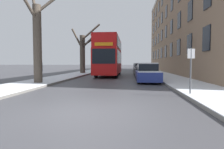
{
  "coord_description": "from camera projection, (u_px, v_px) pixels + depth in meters",
  "views": [
    {
      "loc": [
        1.49,
        -6.16,
        1.56
      ],
      "look_at": [
        -0.23,
        12.93,
        0.45
      ],
      "focal_mm": 32.0,
      "sensor_mm": 36.0,
      "label": 1
    }
  ],
  "objects": [
    {
      "name": "bare_tree_left_0",
      "position": [
        38.0,
        38.0,
        14.2
      ],
      "size": [
        3.45,
        3.43,
        7.48
      ],
      "color": "#4C4238",
      "rests_on": "ground"
    },
    {
      "name": "street_sign_post",
      "position": [
        191.0,
        69.0,
        9.08
      ],
      "size": [
        0.32,
        0.07,
        2.23
      ],
      "color": "#4C4F54",
      "rests_on": "ground"
    },
    {
      "name": "parked_car_0",
      "position": [
        147.0,
        73.0,
        16.19
      ],
      "size": [
        1.78,
        4.42,
        1.58
      ],
      "color": "navy",
      "rests_on": "ground"
    },
    {
      "name": "double_decker_bus",
      "position": [
        109.0,
        55.0,
        24.21
      ],
      "size": [
        2.56,
        10.19,
        4.53
      ],
      "color": "red",
      "rests_on": "ground"
    },
    {
      "name": "ground_plane",
      "position": [
        83.0,
        112.0,
        6.35
      ],
      "size": [
        320.0,
        320.0,
        0.0
      ],
      "primitive_type": "plane",
      "color": "#424247"
    },
    {
      "name": "bare_tree_left_2",
      "position": [
        98.0,
        54.0,
        42.3
      ],
      "size": [
        1.91,
        2.88,
        7.53
      ],
      "color": "#4C4238",
      "rests_on": "ground"
    },
    {
      "name": "parked_car_4",
      "position": [
        137.0,
        68.0,
        38.55
      ],
      "size": [
        1.69,
        4.56,
        1.49
      ],
      "color": "#9EA3AD",
      "rests_on": "ground"
    },
    {
      "name": "sidewalk_left",
      "position": [
        107.0,
        68.0,
        59.54
      ],
      "size": [
        3.05,
        130.0,
        0.16
      ],
      "color": "slate",
      "rests_on": "ground"
    },
    {
      "name": "pedestrian_left_sidewalk",
      "position": [
        40.0,
        69.0,
        16.69
      ],
      "size": [
        0.4,
        0.4,
        1.85
      ],
      "rotation": [
        0.0,
        0.0,
        3.7
      ],
      "color": "#4C4742",
      "rests_on": "ground"
    },
    {
      "name": "bare_tree_left_3",
      "position": [
        106.0,
        56.0,
        55.69
      ],
      "size": [
        4.27,
        1.0,
        7.94
      ],
      "color": "#4C4238",
      "rests_on": "ground"
    },
    {
      "name": "parked_car_3",
      "position": [
        139.0,
        69.0,
        32.48
      ],
      "size": [
        1.68,
        4.53,
        1.38
      ],
      "color": "#474C56",
      "rests_on": "ground"
    },
    {
      "name": "sidewalk_right",
      "position": [
        144.0,
        68.0,
        58.55
      ],
      "size": [
        3.05,
        130.0,
        0.16
      ],
      "color": "slate",
      "rests_on": "ground"
    },
    {
      "name": "terrace_facade_right",
      "position": [
        197.0,
        23.0,
        30.14
      ],
      "size": [
        9.1,
        42.24,
        15.1
      ],
      "color": "#8C7056",
      "rests_on": "ground"
    },
    {
      "name": "parked_car_2",
      "position": [
        141.0,
        69.0,
        26.44
      ],
      "size": [
        1.76,
        3.95,
        1.54
      ],
      "color": "slate",
      "rests_on": "ground"
    },
    {
      "name": "parked_car_1",
      "position": [
        143.0,
        72.0,
        21.55
      ],
      "size": [
        1.73,
        4.0,
        1.27
      ],
      "color": "slate",
      "rests_on": "ground"
    },
    {
      "name": "bare_tree_left_1",
      "position": [
        83.0,
        51.0,
        27.96
      ],
      "size": [
        4.23,
        1.77,
        7.07
      ],
      "color": "#4C4238",
      "rests_on": "ground"
    }
  ]
}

